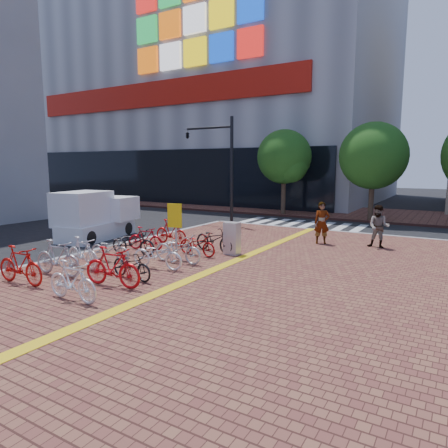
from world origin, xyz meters
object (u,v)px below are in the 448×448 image
Objects in this scene: bike_0 at (20,265)px; bike_1 at (57,258)px; bike_5 at (145,238)px; box_truck at (95,216)px; bike_13 at (214,239)px; bike_3 at (110,249)px; bike_9 at (132,265)px; bike_8 at (112,267)px; utility_box at (232,238)px; bike_12 at (197,244)px; bike_10 at (158,254)px; bike_2 at (83,253)px; pedestrian_b at (379,227)px; pedestrian_a at (322,223)px; bike_7 at (72,281)px; bike_4 at (133,242)px; bike_6 at (171,232)px; traffic_light_pole at (211,151)px; bike_11 at (178,249)px; yellow_sign at (175,221)px.

bike_1 is (0.13, 1.16, 0.00)m from bike_0.
box_truck is at bearing 62.72° from bike_5.
bike_0 is 7.14m from bike_13.
bike_3 is 1.02× the size of bike_9.
bike_8 is 5.50m from utility_box.
bike_12 is at bearing 178.66° from bike_13.
utility_box reaches higher than bike_0.
bike_5 is at bearing 41.36° from bike_10.
bike_2 is 0.41× the size of box_truck.
bike_10 is 1.09× the size of bike_12.
pedestrian_b is 6.35m from utility_box.
pedestrian_a is at bearing -27.81° from bike_13.
utility_box reaches higher than bike_7.
utility_box is at bearing -29.76° from bike_0.
bike_1 is 2.46m from bike_9.
bike_9 is at bearing -124.92° from bike_3.
bike_4 is at bearing 28.72° from bike_8.
bike_6 is at bearing 174.87° from utility_box.
pedestrian_b is (5.64, 8.84, 0.45)m from bike_9.
traffic_light_pole reaches higher than bike_9.
bike_12 is 6.96m from box_truck.
bike_13 is 5.05m from pedestrian_a.
bike_4 reaches higher than bike_5.
bike_2 reaches higher than bike_7.
pedestrian_b is (5.51, 11.12, 0.38)m from bike_7.
traffic_light_pole is at bearing 134.75° from pedestrian_a.
bike_1 is at bearing -145.86° from pedestrian_a.
bike_9 is (-0.13, 2.27, -0.08)m from bike_7.
bike_10 is at bearing -52.64° from bike_2.
bike_7 is at bearing -125.62° from bike_2.
bike_12 is 5.90m from pedestrian_a.
bike_11 is 10.59m from traffic_light_pole.
bike_0 is at bearing -110.62° from yellow_sign.
bike_6 is 0.43× the size of box_truck.
utility_box is at bearing -88.45° from bike_6.
bike_1 is 5.79m from bike_6.
pedestrian_b is at bearing -26.50° from bike_7.
bike_2 is 3.44m from bike_7.
bike_3 is 2.58m from yellow_sign.
yellow_sign reaches higher than bike_1.
bike_3 reaches higher than bike_9.
pedestrian_a is at bearing 19.95° from box_truck.
bike_13 is at bearing -76.73° from bike_5.
pedestrian_b is 0.29× the size of traffic_light_pole.
pedestrian_b is at bearing -45.38° from bike_10.
bike_6 is 1.02× the size of pedestrian_b.
bike_10 is 1.49× the size of utility_box.
bike_12 is 1.38m from utility_box.
bike_9 is at bearing -147.82° from bike_6.
bike_12 is 0.28× the size of traffic_light_pole.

